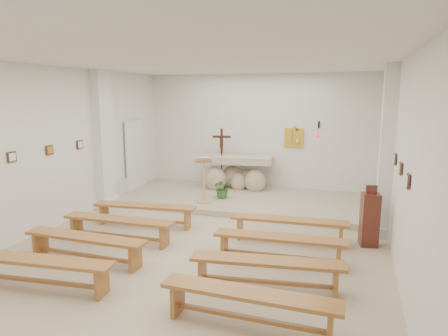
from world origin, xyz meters
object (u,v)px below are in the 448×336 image
(bench_left_fourth, at_px, (41,266))
(bench_right_front, at_px, (289,225))
(bench_right_second, at_px, (280,243))
(bench_left_third, at_px, (85,242))
(lectern, at_px, (204,180))
(altar, at_px, (236,175))
(bench_left_second, at_px, (119,224))
(bench_right_fourth, at_px, (249,301))
(bench_right_third, at_px, (267,267))
(crucifix_stand, at_px, (222,154))
(bench_left_front, at_px, (145,210))
(donation_pedestal, at_px, (369,219))

(bench_left_fourth, bearing_deg, bench_right_front, 38.39)
(bench_right_second, bearing_deg, bench_right_front, 86.48)
(bench_left_third, distance_m, bench_left_fourth, 1.04)
(lectern, bearing_deg, bench_left_third, -119.54)
(altar, distance_m, bench_left_second, 4.68)
(bench_left_third, distance_m, bench_right_fourth, 3.38)
(lectern, height_order, bench_left_third, lectern)
(bench_right_front, xyz_separation_m, bench_left_second, (-3.21, -1.04, 0.00))
(bench_right_front, height_order, bench_right_third, same)
(altar, relative_size, bench_right_fourth, 0.93)
(crucifix_stand, xyz_separation_m, bench_right_second, (2.56, -4.45, -0.81))
(bench_left_front, distance_m, bench_left_third, 2.07)
(crucifix_stand, height_order, bench_left_third, crucifix_stand)
(lectern, bearing_deg, donation_pedestal, -38.91)
(lectern, bearing_deg, bench_left_fourth, -117.30)
(bench_left_second, relative_size, bench_right_second, 1.00)
(lectern, xyz_separation_m, bench_right_third, (2.49, -3.84, -0.38))
(donation_pedestal, bearing_deg, bench_left_fourth, -155.34)
(bench_right_third, bearing_deg, donation_pedestal, 50.35)
(bench_left_second, height_order, bench_right_third, same)
(donation_pedestal, xyz_separation_m, bench_right_third, (-1.49, -2.39, -0.16))
(bench_left_second, bearing_deg, bench_right_fourth, -34.04)
(altar, distance_m, bench_right_front, 4.11)
(bench_left_front, relative_size, bench_right_second, 1.00)
(bench_left_front, bearing_deg, bench_right_third, -39.31)
(donation_pedestal, xyz_separation_m, bench_left_fourth, (-4.71, -3.43, -0.16))
(bench_left_fourth, bearing_deg, altar, 75.06)
(bench_left_front, height_order, bench_left_third, same)
(bench_right_second, relative_size, bench_right_third, 1.00)
(bench_right_second, xyz_separation_m, bench_right_third, (0.00, -1.04, 0.00))
(bench_right_second, xyz_separation_m, bench_right_fourth, (0.00, -2.07, 0.00))
(lectern, height_order, bench_left_fourth, lectern)
(bench_left_front, xyz_separation_m, bench_right_third, (3.21, -2.07, 0.00))
(bench_left_front, bearing_deg, bench_right_fourth, -50.54)
(bench_right_second, relative_size, bench_left_fourth, 1.00)
(crucifix_stand, distance_m, bench_left_third, 5.58)
(donation_pedestal, distance_m, bench_left_front, 4.72)
(bench_right_front, xyz_separation_m, bench_right_second, (0.00, -1.04, 0.00))
(bench_right_front, height_order, bench_right_fourth, same)
(bench_left_second, bearing_deg, bench_left_third, -91.21)
(bench_left_second, xyz_separation_m, bench_left_fourth, (0.00, -2.07, 0.00))
(bench_right_second, bearing_deg, bench_right_fourth, -93.52)
(bench_right_front, bearing_deg, altar, 117.59)
(bench_left_front, bearing_deg, bench_left_third, -96.48)
(lectern, bearing_deg, altar, 59.65)
(donation_pedestal, height_order, bench_left_third, donation_pedestal)
(altar, height_order, lectern, lectern)
(altar, height_order, bench_left_front, altar)
(bench_left_front, xyz_separation_m, bench_right_fourth, (3.21, -3.11, 0.00))
(donation_pedestal, height_order, bench_left_front, donation_pedestal)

